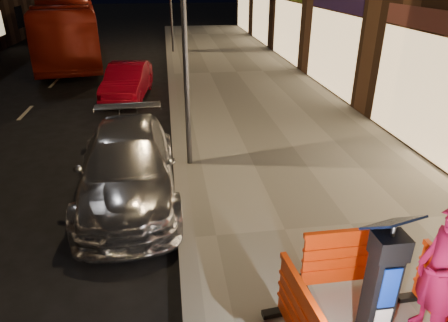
{
  "coord_description": "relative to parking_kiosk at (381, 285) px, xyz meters",
  "views": [
    {
      "loc": [
        -0.15,
        -5.7,
        4.32
      ],
      "look_at": [
        0.8,
        1.0,
        1.1
      ],
      "focal_mm": 32.0,
      "sensor_mm": 36.0,
      "label": 1
    }
  ],
  "objects": [
    {
      "name": "bus_doubledecker",
      "position": [
        -7.31,
        19.52,
        -1.03
      ],
      "size": [
        4.62,
        11.81,
        3.21
      ],
      "primitive_type": "imported",
      "rotation": [
        0.0,
        0.0,
        0.17
      ],
      "color": "maroon",
      "rests_on": "ground"
    },
    {
      "name": "barrier_back",
      "position": [
        0.0,
        0.95,
        -0.39
      ],
      "size": [
        1.26,
        0.53,
        0.98
      ],
      "primitive_type": "cube",
      "rotation": [
        0.0,
        0.0,
        0.01
      ],
      "color": "#EC3A0A",
      "rests_on": "sidewalk"
    },
    {
      "name": "man",
      "position": [
        0.72,
        -0.02,
        0.06
      ],
      "size": [
        0.47,
        0.7,
        1.88
      ],
      "primitive_type": "imported",
      "rotation": [
        0.0,
        0.0,
        -1.55
      ],
      "color": "#A00E40",
      "rests_on": "sidewalk"
    },
    {
      "name": "street_lamp_mid",
      "position": [
        -1.91,
        5.43,
        2.12
      ],
      "size": [
        0.12,
        0.12,
        6.0
      ],
      "primitive_type": "cylinder",
      "color": "#3F3F44",
      "rests_on": "sidewalk"
    },
    {
      "name": "ground_plane",
      "position": [
        -2.16,
        2.43,
        -1.03
      ],
      "size": [
        120.0,
        120.0,
        0.0
      ],
      "primitive_type": "plane",
      "color": "black",
      "rests_on": "ground"
    },
    {
      "name": "parking_kiosk",
      "position": [
        0.0,
        0.0,
        0.0
      ],
      "size": [
        0.59,
        0.59,
        1.76
      ],
      "primitive_type": "cube",
      "rotation": [
        0.0,
        0.0,
        0.06
      ],
      "color": "black",
      "rests_on": "sidewalk"
    },
    {
      "name": "barrier_kerbside",
      "position": [
        -0.95,
        0.0,
        -0.39
      ],
      "size": [
        0.64,
        1.3,
        0.98
      ],
      "primitive_type": "cube",
      "rotation": [
        0.0,
        0.0,
        1.67
      ],
      "color": "#EC3A0A",
      "rests_on": "sidewalk"
    },
    {
      "name": "car_silver",
      "position": [
        -3.24,
        4.32,
        -1.03
      ],
      "size": [
        2.16,
        4.86,
        1.38
      ],
      "primitive_type": "imported",
      "rotation": [
        0.0,
        0.0,
        0.05
      ],
      "color": "#B6B6BB",
      "rests_on": "ground"
    },
    {
      "name": "car_red",
      "position": [
        -3.81,
        11.75,
        -1.03
      ],
      "size": [
        1.77,
        3.96,
        1.26
      ],
      "primitive_type": "imported",
      "rotation": [
        0.0,
        0.0,
        -0.12
      ],
      "color": "#A8071A",
      "rests_on": "ground"
    },
    {
      "name": "sidewalk",
      "position": [
        0.84,
        2.43,
        -0.95
      ],
      "size": [
        6.0,
        60.0,
        0.15
      ],
      "primitive_type": "cube",
      "color": "gray",
      "rests_on": "ground"
    },
    {
      "name": "barrier_bldgside",
      "position": [
        0.95,
        0.0,
        -0.39
      ],
      "size": [
        0.55,
        1.27,
        0.98
      ],
      "primitive_type": "cube",
      "rotation": [
        0.0,
        0.0,
        1.6
      ],
      "color": "#EC3A0A",
      "rests_on": "sidewalk"
    },
    {
      "name": "kerb",
      "position": [
        -2.16,
        2.43,
        -0.95
      ],
      "size": [
        0.3,
        60.0,
        0.15
      ],
      "primitive_type": "cube",
      "color": "slate",
      "rests_on": "ground"
    }
  ]
}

